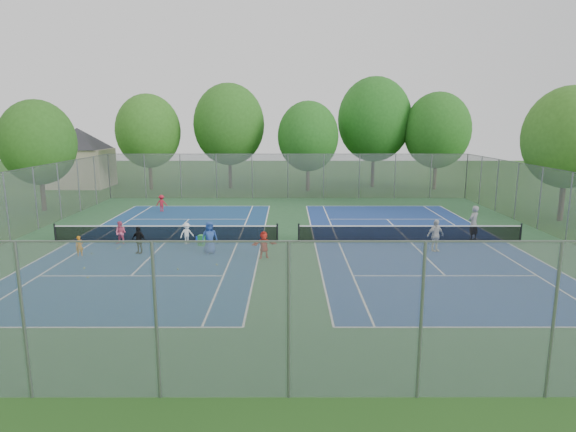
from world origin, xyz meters
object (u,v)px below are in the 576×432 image
(net_right, at_px, (410,234))
(instructor, at_px, (473,223))
(ball_hopper, at_px, (201,241))
(ball_crate, at_px, (199,238))
(net_left, at_px, (166,234))

(net_right, xyz_separation_m, instructor, (3.74, 0.31, 0.56))
(ball_hopper, distance_m, instructor, 15.61)
(ball_crate, bearing_deg, net_right, -0.80)
(net_right, height_order, ball_crate, net_right)
(instructor, bearing_deg, net_right, -30.65)
(net_right, relative_size, ball_crate, 34.32)
(net_left, bearing_deg, ball_crate, 5.22)
(instructor, bearing_deg, ball_hopper, -30.43)
(net_left, xyz_separation_m, instructor, (17.74, 0.31, 0.56))
(net_right, bearing_deg, ball_hopper, -175.00)
(net_right, distance_m, ball_hopper, 11.84)
(net_right, relative_size, instructor, 6.33)
(net_right, height_order, ball_hopper, net_right)
(net_left, height_order, instructor, instructor)
(net_right, bearing_deg, ball_crate, 179.20)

